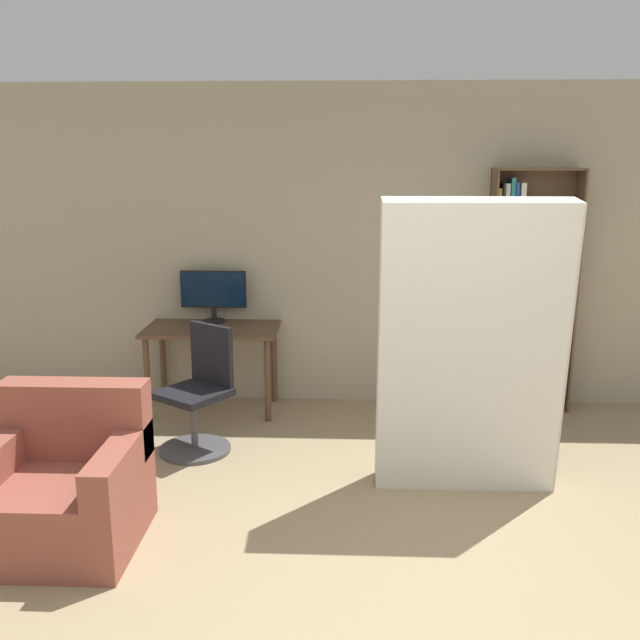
{
  "coord_description": "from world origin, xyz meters",
  "views": [
    {
      "loc": [
        -0.21,
        -2.86,
        2.12
      ],
      "look_at": [
        -0.41,
        1.73,
        1.05
      ],
      "focal_mm": 40.0,
      "sensor_mm": 36.0,
      "label": 1
    }
  ],
  "objects_px": {
    "mattress_near": "(471,349)",
    "armchair": "(63,486)",
    "monitor": "(213,292)",
    "bookshelf": "(519,300)",
    "office_chair": "(199,401)"
  },
  "relations": [
    {
      "from": "mattress_near",
      "to": "armchair",
      "type": "distance_m",
      "value": 2.53
    },
    {
      "from": "monitor",
      "to": "mattress_near",
      "type": "height_order",
      "value": "mattress_near"
    },
    {
      "from": "bookshelf",
      "to": "armchair",
      "type": "relative_size",
      "value": 2.37
    },
    {
      "from": "bookshelf",
      "to": "office_chair",
      "type": "bearing_deg",
      "value": -157.63
    },
    {
      "from": "mattress_near",
      "to": "armchair",
      "type": "relative_size",
      "value": 2.21
    },
    {
      "from": "bookshelf",
      "to": "armchair",
      "type": "distance_m",
      "value": 3.84
    },
    {
      "from": "monitor",
      "to": "bookshelf",
      "type": "distance_m",
      "value": 2.57
    },
    {
      "from": "bookshelf",
      "to": "mattress_near",
      "type": "distance_m",
      "value": 1.72
    },
    {
      "from": "monitor",
      "to": "office_chair",
      "type": "relative_size",
      "value": 0.61
    },
    {
      "from": "office_chair",
      "to": "armchair",
      "type": "xyz_separation_m",
      "value": [
        -0.49,
        -1.29,
        -0.05
      ]
    },
    {
      "from": "monitor",
      "to": "bookshelf",
      "type": "bearing_deg",
      "value": 0.1
    },
    {
      "from": "bookshelf",
      "to": "monitor",
      "type": "bearing_deg",
      "value": -179.9
    },
    {
      "from": "monitor",
      "to": "bookshelf",
      "type": "relative_size",
      "value": 0.28
    },
    {
      "from": "office_chair",
      "to": "bookshelf",
      "type": "height_order",
      "value": "bookshelf"
    },
    {
      "from": "monitor",
      "to": "office_chair",
      "type": "bearing_deg",
      "value": -86.24
    }
  ]
}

